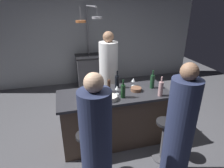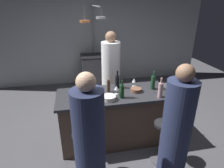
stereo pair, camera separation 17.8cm
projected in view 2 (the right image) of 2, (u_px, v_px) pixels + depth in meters
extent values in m
plane|color=#4C4C51|center=(114.00, 139.00, 3.38)|extent=(9.00, 9.00, 0.00)
cube|color=#9EA3A8|center=(93.00, 38.00, 5.43)|extent=(6.40, 0.16, 2.60)
cube|color=brown|center=(114.00, 118.00, 3.21)|extent=(1.72, 0.66, 0.86)
cube|color=#2D2D33|center=(114.00, 95.00, 3.03)|extent=(1.80, 0.72, 0.04)
cube|color=#47474C|center=(96.00, 71.00, 5.42)|extent=(0.76, 0.60, 0.86)
cube|color=black|center=(95.00, 56.00, 5.24)|extent=(0.80, 0.64, 0.03)
cylinder|color=white|center=(111.00, 80.00, 3.89)|extent=(0.37, 0.37, 1.54)
sphere|color=#8C664C|center=(111.00, 37.00, 3.55)|extent=(0.21, 0.21, 0.21)
cylinder|color=#4C4C51|center=(83.00, 154.00, 2.59)|extent=(0.06, 0.06, 0.62)
cylinder|color=black|center=(82.00, 135.00, 2.46)|extent=(0.26, 0.26, 0.04)
cylinder|color=#262D4C|center=(90.00, 149.00, 2.12)|extent=(0.35, 0.35, 1.45)
sphere|color=#D8AD8C|center=(86.00, 82.00, 1.80)|extent=(0.20, 0.20, 0.20)
cylinder|color=#4C4C51|center=(159.00, 159.00, 2.92)|extent=(0.28, 0.28, 0.02)
cylinder|color=#4C4C51|center=(161.00, 143.00, 2.80)|extent=(0.06, 0.06, 0.62)
cylinder|color=black|center=(164.00, 124.00, 2.67)|extent=(0.26, 0.26, 0.04)
cylinder|color=#262D4C|center=(175.00, 137.00, 2.31)|extent=(0.35, 0.35, 1.46)
sphere|color=#8C664C|center=(185.00, 73.00, 1.99)|extent=(0.20, 0.20, 0.20)
cylinder|color=gray|center=(94.00, 47.00, 5.39)|extent=(0.04, 0.04, 2.15)
cylinder|color=gray|center=(96.00, 6.00, 4.37)|extent=(0.04, 1.32, 0.04)
cylinder|color=#B26638|center=(85.00, 21.00, 3.94)|extent=(0.21, 0.21, 0.04)
cylinder|color=gray|center=(84.00, 14.00, 3.91)|extent=(0.01, 0.01, 0.28)
cylinder|color=gray|center=(101.00, 18.00, 4.01)|extent=(0.22, 0.22, 0.04)
cylinder|color=gray|center=(101.00, 12.00, 3.96)|extent=(0.01, 0.01, 0.22)
cylinder|color=#382319|center=(109.00, 86.00, 3.03)|extent=(0.05, 0.05, 0.21)
cylinder|color=black|center=(117.00, 82.00, 3.18)|extent=(0.07, 0.07, 0.22)
cylinder|color=black|center=(117.00, 73.00, 3.13)|extent=(0.03, 0.03, 0.08)
cylinder|color=#193D23|center=(153.00, 83.00, 3.14)|extent=(0.07, 0.07, 0.23)
cylinder|color=#193D23|center=(154.00, 74.00, 3.08)|extent=(0.03, 0.03, 0.08)
cylinder|color=#B78C8E|center=(160.00, 90.00, 2.87)|extent=(0.07, 0.07, 0.23)
cylinder|color=#B78C8E|center=(161.00, 81.00, 2.80)|extent=(0.03, 0.03, 0.08)
cylinder|color=#143319|center=(122.00, 92.00, 2.85)|extent=(0.07, 0.07, 0.20)
cylinder|color=#143319|center=(122.00, 83.00, 2.79)|extent=(0.03, 0.03, 0.08)
cylinder|color=silver|center=(92.00, 94.00, 3.01)|extent=(0.06, 0.06, 0.01)
cylinder|color=silver|center=(92.00, 91.00, 2.99)|extent=(0.01, 0.01, 0.07)
cone|color=silver|center=(92.00, 87.00, 2.96)|extent=(0.07, 0.07, 0.06)
cylinder|color=silver|center=(116.00, 94.00, 3.00)|extent=(0.06, 0.06, 0.01)
cylinder|color=silver|center=(116.00, 92.00, 2.98)|extent=(0.01, 0.01, 0.07)
cone|color=silver|center=(116.00, 88.00, 2.96)|extent=(0.07, 0.07, 0.06)
cylinder|color=silver|center=(134.00, 86.00, 3.28)|extent=(0.06, 0.06, 0.01)
cylinder|color=silver|center=(134.00, 84.00, 3.26)|extent=(0.01, 0.01, 0.07)
cone|color=silver|center=(134.00, 80.00, 3.23)|extent=(0.07, 0.07, 0.06)
cylinder|color=#B7B7BC|center=(83.00, 100.00, 2.74)|extent=(0.17, 0.17, 0.07)
cylinder|color=brown|center=(136.00, 90.00, 3.08)|extent=(0.17, 0.17, 0.06)
cylinder|color=silver|center=(109.00, 98.00, 2.82)|extent=(0.21, 0.21, 0.06)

